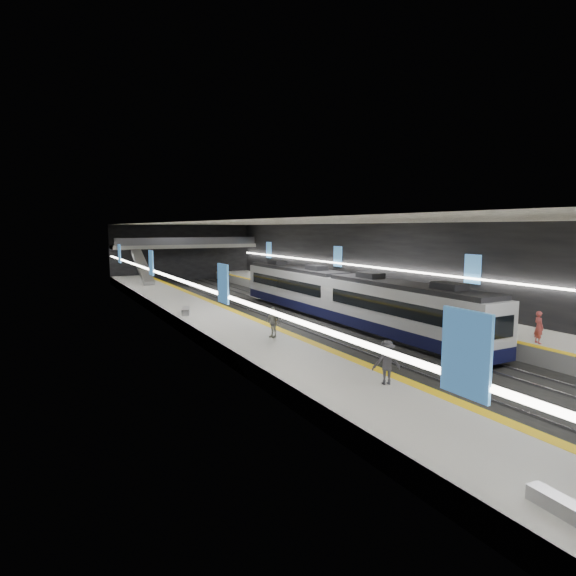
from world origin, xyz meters
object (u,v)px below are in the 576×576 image
escalator (142,267)px  bench_left_near (561,506)px  bench_right_far (356,291)px  train (341,295)px  passenger_left_b (387,363)px  bench_left_far (186,311)px  passenger_left_a (273,323)px  passenger_right_a (539,328)px  passenger_right_b (445,303)px  bench_right_near (473,315)px

escalator → bench_left_near: escalator is taller
bench_right_far → escalator: bearing=152.5°
train → passenger_left_b: 18.52m
train → escalator: escalator is taller
bench_left_far → passenger_left_b: passenger_left_b is taller
bench_left_near → passenger_left_b: passenger_left_b is taller
train → bench_left_near: size_ratio=18.93×
train → passenger_left_a: 11.08m
passenger_right_a → passenger_left_a: (-12.71, 8.51, -0.01)m
escalator → bench_left_far: size_ratio=4.10×
train → passenger_right_b: train is taller
escalator → passenger_left_b: escalator is taller
passenger_right_a → passenger_left_a: bearing=78.0°
bench_left_near → bench_left_far: (-0.26, 29.56, 0.04)m
bench_right_near → passenger_right_b: passenger_right_b is taller
bench_right_near → passenger_right_b: bearing=158.1°
escalator → passenger_right_a: bearing=-72.2°
bench_right_near → passenger_left_a: 15.93m
bench_left_far → passenger_left_b: bearing=-64.0°
escalator → bench_right_far: (16.78, -20.34, -1.66)m
passenger_right_a → passenger_left_b: bearing=119.0°
bench_left_near → passenger_left_a: 19.42m
passenger_right_b → bench_right_far: bearing=21.6°
bench_right_near → passenger_right_b: size_ratio=0.82×
passenger_right_a → passenger_left_b: 12.46m
passenger_right_a → passenger_right_b: 8.95m
bench_left_far → passenger_left_a: (2.38, -10.27, 0.68)m
bench_right_far → bench_left_near: bearing=-96.0°
passenger_right_b → train: bearing=69.8°
passenger_right_b → bench_left_near: bearing=167.7°
train → passenger_left_a: (-9.17, -6.21, -0.27)m
passenger_left_a → escalator: bearing=165.8°
bench_right_far → passenger_right_b: passenger_right_b is taller
bench_left_near → passenger_right_b: (16.60, 19.55, 0.78)m
escalator → bench_right_near: escalator is taller
bench_right_near → passenger_right_b: (-1.39, 1.44, 0.78)m
bench_left_far → bench_right_far: (18.33, 3.07, 0.00)m
bench_left_far → passenger_left_a: size_ratio=1.06×
passenger_right_a → passenger_left_a: size_ratio=1.01×
train → passenger_right_b: 7.98m
train → passenger_left_b: bearing=-118.5°
bench_left_near → passenger_right_a: size_ratio=0.85×
escalator → bench_left_near: (-1.29, -52.97, -1.71)m
bench_right_far → passenger_right_b: 13.18m
passenger_right_a → passenger_right_b: passenger_right_b is taller
bench_right_far → passenger_left_b: 28.14m
escalator → train: bearing=-70.0°
escalator → passenger_right_a: size_ratio=4.28×
passenger_right_b → passenger_left_b: passenger_right_b is taller
bench_left_near → bench_left_far: size_ratio=0.81×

